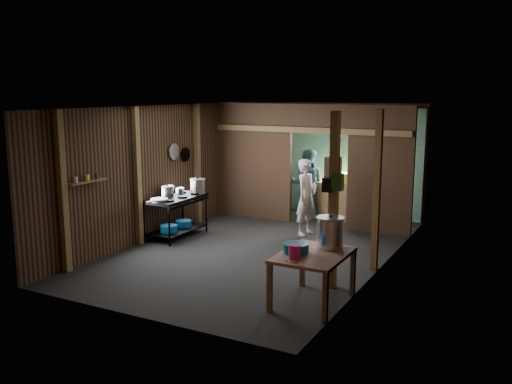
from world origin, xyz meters
The scene contains 42 objects.
floor centered at (0.00, 0.00, 0.00)m, with size 4.50×7.00×0.00m, color black.
ceiling centered at (0.00, 0.00, 2.60)m, with size 4.50×7.00×0.00m, color #44403B.
wall_back centered at (0.00, 3.50, 1.30)m, with size 4.50×0.00×2.60m, color #50351F.
wall_front centered at (0.00, -3.50, 1.30)m, with size 4.50×0.00×2.60m, color #50351F.
wall_left centered at (-2.25, 0.00, 1.30)m, with size 0.00×7.00×2.60m, color #50351F.
wall_right centered at (2.25, 0.00, 1.30)m, with size 0.00×7.00×2.60m, color #50351F.
partition_left centered at (-1.32, 2.20, 1.30)m, with size 1.85×0.10×2.60m, color #432A1B.
partition_right centered at (1.57, 2.20, 1.30)m, with size 1.35×0.10×2.60m, color #432A1B.
partition_header centered at (0.25, 2.20, 2.30)m, with size 1.30×0.10×0.60m, color #432A1B.
turquoise_panel centered at (0.00, 3.44, 1.25)m, with size 4.40×0.06×2.50m, color #77C6C2.
back_counter centered at (0.30, 2.95, 0.42)m, with size 1.20×0.50×0.85m, color olive.
wall_clock centered at (0.25, 3.40, 1.90)m, with size 0.20×0.20×0.03m, color silver.
post_left_a centered at (-2.18, -2.60, 1.30)m, with size 0.10×0.12×2.60m, color olive.
post_left_b centered at (-2.18, -0.80, 1.30)m, with size 0.10×0.12×2.60m, color olive.
post_left_c centered at (-2.18, 1.20, 1.30)m, with size 0.10×0.12×2.60m, color olive.
post_right centered at (2.18, -0.20, 1.30)m, with size 0.10×0.12×2.60m, color olive.
post_free centered at (1.85, -1.30, 1.30)m, with size 0.12×0.12×2.60m, color olive.
cross_beam centered at (0.00, 2.15, 2.05)m, with size 4.40×0.12×0.12m, color olive.
pan_lid_big centered at (-2.21, 0.40, 1.65)m, with size 0.34×0.34×0.03m, color slate.
pan_lid_small centered at (-2.21, 0.80, 1.55)m, with size 0.30×0.30×0.03m, color black.
wall_shelf centered at (-2.15, -2.10, 1.40)m, with size 0.14×0.80×0.03m, color olive.
jar_white centered at (-2.15, -2.35, 1.47)m, with size 0.07×0.07×0.10m, color silver.
jar_yellow centered at (-2.15, -2.10, 1.47)m, with size 0.08×0.08×0.10m, color #F6FE32.
jar_green centered at (-2.15, -1.88, 1.47)m, with size 0.06×0.06×0.10m, color #1E5619.
bag_white centered at (1.80, -1.22, 1.78)m, with size 0.22×0.15×0.32m, color silver.
bag_green centered at (1.92, -1.36, 1.60)m, with size 0.16×0.12×0.24m, color #1E5619.
bag_black centered at (1.78, -1.38, 1.55)m, with size 0.14×0.10×0.20m, color black.
gas_range centered at (-1.88, -0.03, 0.41)m, with size 0.71×1.38×0.81m, color black, non-canonical shape.
prep_table centered at (1.83, -1.99, 0.35)m, with size 0.86×1.19×0.70m, color #A07D67, non-canonical shape.
stove_pot_large centered at (-1.71, 0.50, 0.95)m, with size 0.31×0.31×0.32m, color silver, non-canonical shape.
stove_pot_med centered at (-2.05, -0.08, 0.91)m, with size 0.27×0.27×0.23m, color silver, non-canonical shape.
stove_saucepan centered at (-2.05, 0.34, 0.87)m, with size 0.17×0.17×0.11m, color silver.
frying_pan centered at (-1.88, -0.56, 0.84)m, with size 0.33×0.55×0.08m, color slate, non-canonical shape.
blue_tub_front centered at (-1.88, -0.29, 0.23)m, with size 0.33×0.33×0.14m, color #0E5484.
blue_tub_back centered at (-1.88, 0.20, 0.22)m, with size 0.32×0.32×0.13m, color #0E5484.
stock_pot centered at (1.92, -1.61, 0.91)m, with size 0.39×0.39×0.46m, color silver, non-canonical shape.
wash_basin centered at (1.60, -2.07, 0.77)m, with size 0.35×0.35×0.13m, color #0E5484.
pink_bucket centered at (1.69, -2.32, 0.80)m, with size 0.16×0.16×0.19m, color #DA2075.
knife centered at (1.76, -2.49, 0.71)m, with size 0.30×0.04×0.01m, color silver.
yellow_tub centered at (0.56, 2.95, 0.96)m, with size 0.38×0.38×0.21m, color #F6FE32.
cook centered at (0.33, 1.35, 0.77)m, with size 0.56×0.37×1.54m, color silver.
worker_back centered at (-0.22, 2.69, 0.79)m, with size 0.77×0.60×1.58m, color #2F6367.
Camera 1 is at (4.49, -8.71, 2.89)m, focal length 38.61 mm.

